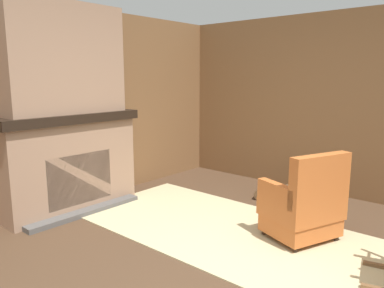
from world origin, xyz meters
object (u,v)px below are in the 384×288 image
object	(u,v)px
firewood_stack	(274,192)
decorative_plate_on_mantel	(55,105)
oil_lamp_vase	(15,108)
armchair	(304,207)
storage_case	(99,106)

from	to	relation	value
firewood_stack	decorative_plate_on_mantel	bearing A→B (deg)	-128.73
firewood_stack	oil_lamp_vase	world-z (taller)	oil_lamp_vase
firewood_stack	decorative_plate_on_mantel	xyz separation A→B (m)	(-1.76, -2.19, 1.25)
armchair	decorative_plate_on_mantel	bearing A→B (deg)	44.93
oil_lamp_vase	storage_case	xyz separation A→B (m)	(0.00, 1.08, -0.04)
oil_lamp_vase	armchair	bearing A→B (deg)	32.18
firewood_stack	oil_lamp_vase	bearing A→B (deg)	-123.00
oil_lamp_vase	storage_case	bearing A→B (deg)	89.99
firewood_stack	storage_case	distance (m)	2.65
storage_case	decorative_plate_on_mantel	bearing A→B (deg)	-91.93
firewood_stack	storage_case	world-z (taller)	storage_case
storage_case	armchair	bearing A→B (deg)	12.28
armchair	storage_case	distance (m)	2.85
armchair	oil_lamp_vase	size ratio (longest dim) A/B	3.24
storage_case	decorative_plate_on_mantel	size ratio (longest dim) A/B	1.13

